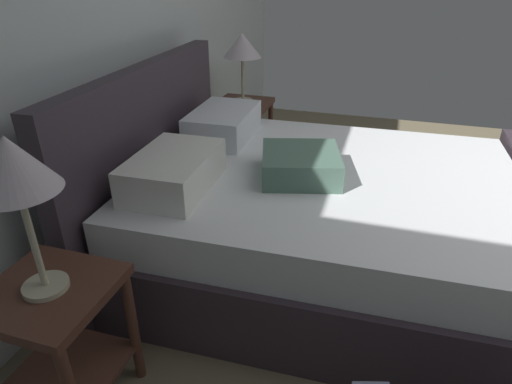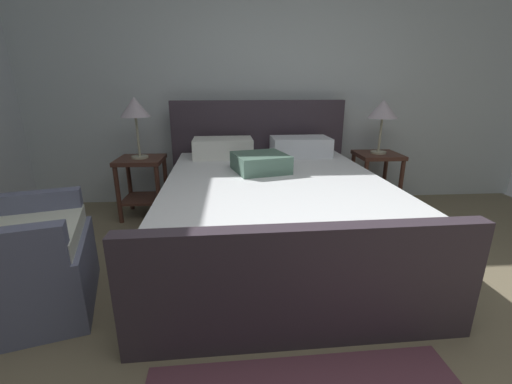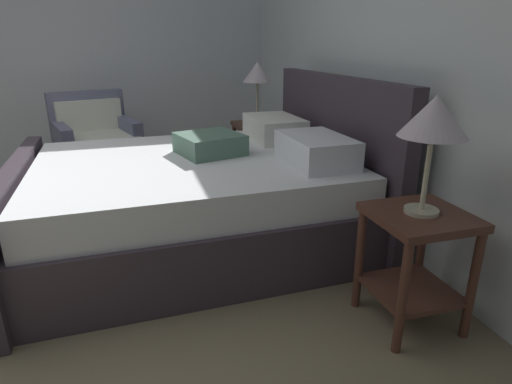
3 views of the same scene
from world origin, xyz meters
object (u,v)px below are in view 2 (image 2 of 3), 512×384
Objects in this scene: nightstand_right at (376,171)px; nightstand_left at (142,177)px; armchair at (8,259)px; table_lamp_left at (135,109)px; bed at (272,207)px; table_lamp_right at (383,110)px.

nightstand_right is 2.44m from nightstand_left.
table_lamp_left is at bearing 76.57° from armchair.
table_lamp_right reaches higher than bed.
nightstand_left is 0.66× the size of armchair.
table_lamp_right is (1.22, 0.85, 0.70)m from bed.
table_lamp_right is at bearing 34.84° from bed.
table_lamp_left is at bearing 147.53° from bed.
table_lamp_left is (-0.00, 0.00, 0.67)m from nightstand_left.
bed reaches higher than armchair.
table_lamp_right is 2.44m from table_lamp_left.
armchair is at bearing -103.43° from nightstand_left.
nightstand_left is 1.03× the size of table_lamp_left.
bed is at bearing -145.16° from nightstand_right.
bed is 1.49m from nightstand_right.
table_lamp_right is 0.94× the size of table_lamp_left.
table_lamp_left is 0.64× the size of armchair.
armchair is (-2.81, -1.62, -0.06)m from nightstand_right.
nightstand_right is at bearing -104.04° from table_lamp_right.
nightstand_right and nightstand_left have the same top height.
nightstand_right is at bearing 1.79° from nightstand_left.
table_lamp_right reaches higher than nightstand_right.
table_lamp_left is 1.74m from armchair.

